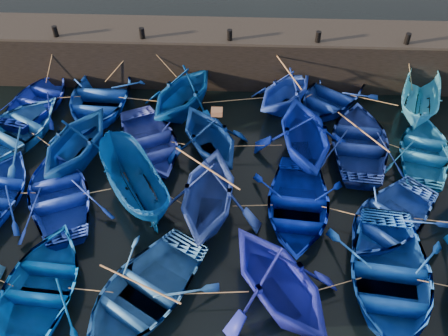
{
  "coord_description": "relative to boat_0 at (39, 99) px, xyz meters",
  "views": [
    {
      "loc": [
        0.56,
        -10.7,
        14.46
      ],
      "look_at": [
        0.0,
        3.2,
        0.7
      ],
      "focal_mm": 40.0,
      "sensor_mm": 36.0,
      "label": 1
    }
  ],
  "objects": [
    {
      "name": "boat_18",
      "position": [
        14.83,
        -6.61,
        0.02
      ],
      "size": [
        5.64,
        5.69,
        0.97
      ],
      "primitive_type": "imported",
      "rotation": [
        0.0,
        0.0,
        -0.75
      ],
      "color": "#173F9E",
      "rests_on": "ground"
    },
    {
      "name": "boat_23",
      "position": [
        10.69,
        -9.85,
        0.78
      ],
      "size": [
        5.99,
        6.17,
        2.48
      ],
      "primitive_type": "imported",
      "rotation": [
        0.0,
        0.0,
        0.58
      ],
      "color": "#141EA3",
      "rests_on": "ground"
    },
    {
      "name": "boat_1",
      "position": [
        2.83,
        0.17,
        0.13
      ],
      "size": [
        4.32,
        5.88,
        1.19
      ],
      "primitive_type": "imported",
      "rotation": [
        0.0,
        0.0,
        -0.04
      ],
      "color": "#0D3AA2",
      "rests_on": "ground"
    },
    {
      "name": "quay_top",
      "position": [
        8.79,
        2.85,
        2.1
      ],
      "size": [
        26.0,
        2.5,
        0.12
      ],
      "primitive_type": "cube",
      "color": "black",
      "rests_on": "quay_wall"
    },
    {
      "name": "bollard_3",
      "position": [
        12.79,
        1.95,
        2.41
      ],
      "size": [
        0.24,
        0.24,
        0.5
      ],
      "primitive_type": "cylinder",
      "color": "black",
      "rests_on": "quay_top"
    },
    {
      "name": "boat_10",
      "position": [
        12.04,
        -2.85,
        0.78
      ],
      "size": [
        4.57,
        5.14,
        2.48
      ],
      "primitive_type": "imported",
      "rotation": [
        0.0,
        0.0,
        3.25
      ],
      "color": "#03188F",
      "rests_on": "ground"
    },
    {
      "name": "boat_2",
      "position": [
        6.75,
        -0.1,
        0.69
      ],
      "size": [
        5.4,
        5.65,
        2.31
      ],
      "primitive_type": "imported",
      "rotation": [
        0.0,
        0.0,
        -0.49
      ],
      "color": "navy",
      "rests_on": "ground"
    },
    {
      "name": "boat_16",
      "position": [
        8.28,
        -6.29,
        0.77
      ],
      "size": [
        4.44,
        5.03,
        2.46
      ],
      "primitive_type": "imported",
      "rotation": [
        0.0,
        0.0,
        -0.09
      ],
      "color": "navy",
      "rests_on": "ground"
    },
    {
      "name": "boat_14",
      "position": [
        2.62,
        -5.92,
        0.05
      ],
      "size": [
        5.12,
        5.86,
        1.01
      ],
      "primitive_type": "imported",
      "rotation": [
        0.0,
        0.0,
        3.54
      ],
      "color": "#1633C4",
      "rests_on": "ground"
    },
    {
      "name": "boat_24",
      "position": [
        14.35,
        -9.2,
        0.13
      ],
      "size": [
        4.69,
        6.11,
        1.18
      ],
      "primitive_type": "imported",
      "rotation": [
        0.0,
        0.0,
        -0.12
      ],
      "color": "#0C43B5",
      "rests_on": "ground"
    },
    {
      "name": "boat_11",
      "position": [
        14.45,
        -2.48,
        0.07
      ],
      "size": [
        4.2,
        5.49,
        1.06
      ],
      "primitive_type": "imported",
      "rotation": [
        0.0,
        0.0,
        3.03
      ],
      "color": "navy",
      "rests_on": "ground"
    },
    {
      "name": "boat_22",
      "position": [
        6.4,
        -10.05,
        0.08
      ],
      "size": [
        5.91,
        6.37,
        1.08
      ],
      "primitive_type": "imported",
      "rotation": [
        0.0,
        0.0,
        -0.56
      ],
      "color": "#1E5593",
      "rests_on": "ground"
    },
    {
      "name": "boat_5",
      "position": [
        17.45,
        0.05,
        0.39
      ],
      "size": [
        2.97,
        4.71,
        1.71
      ],
      "primitive_type": "imported",
      "rotation": [
        0.0,
        0.0,
        -0.32
      ],
      "color": "#2E88D6",
      "rests_on": "ground"
    },
    {
      "name": "boat_15",
      "position": [
        5.44,
        -5.6,
        0.45
      ],
      "size": [
        3.97,
        4.92,
        1.81
      ],
      "primitive_type": "imported",
      "rotation": [
        0.0,
        0.0,
        3.7
      ],
      "color": "navy",
      "rests_on": "ground"
    },
    {
      "name": "wooden_crate",
      "position": [
        8.45,
        -3.0,
        1.87
      ],
      "size": [
        0.45,
        0.38,
        0.22
      ],
      "primitive_type": "cube",
      "color": "brown",
      "rests_on": "boat_9"
    },
    {
      "name": "boat_8",
      "position": [
        5.6,
        -2.84,
        0.02
      ],
      "size": [
        5.03,
        5.66,
        0.97
      ],
      "primitive_type": "imported",
      "rotation": [
        0.0,
        0.0,
        0.45
      ],
      "color": "#2638A8",
      "rests_on": "ground"
    },
    {
      "name": "loose_oars",
      "position": [
        10.14,
        -4.6,
        1.22
      ],
      "size": [
        10.31,
        12.55,
        1.46
      ],
      "color": "#99724C",
      "rests_on": "ground"
    },
    {
      "name": "quay_wall",
      "position": [
        8.79,
        2.85,
        0.79
      ],
      "size": [
        26.0,
        2.5,
        2.5
      ],
      "primitive_type": "cube",
      "color": "black",
      "rests_on": "ground"
    },
    {
      "name": "boat_9",
      "position": [
        8.15,
        -3.0,
        0.65
      ],
      "size": [
        5.2,
        5.44,
        2.22
      ],
      "primitive_type": "imported",
      "rotation": [
        0.0,
        0.0,
        3.63
      ],
      "color": "navy",
      "rests_on": "ground"
    },
    {
      "name": "bollard_1",
      "position": [
        4.79,
        1.95,
        2.41
      ],
      "size": [
        0.24,
        0.24,
        0.5
      ],
      "primitive_type": "cylinder",
      "color": "black",
      "rests_on": "quay_top"
    },
    {
      "name": "bollard_4",
      "position": [
        16.79,
        1.95,
        2.41
      ],
      "size": [
        0.24,
        0.24,
        0.5
      ],
      "primitive_type": "cylinder",
      "color": "black",
      "rests_on": "quay_top"
    },
    {
      "name": "boat_3",
      "position": [
        11.42,
        0.42,
        0.54
      ],
      "size": [
        4.95,
        5.03,
        2.01
      ],
      "primitive_type": "imported",
      "rotation": [
        0.0,
        0.0,
        -0.67
      ],
      "color": "blue",
      "rests_on": "ground"
    },
    {
      "name": "bollard_2",
      "position": [
        8.79,
        1.95,
        2.41
      ],
      "size": [
        0.24,
        0.24,
        0.5
      ],
      "primitive_type": "cylinder",
      "color": "black",
      "rests_on": "quay_top"
    },
    {
      "name": "bollard_0",
      "position": [
        0.79,
        1.95,
        2.41
      ],
      "size": [
        0.24,
        0.24,
        0.5
      ],
      "primitive_type": "cylinder",
      "color": "black",
      "rests_on": "quay_top"
    },
    {
      "name": "boat_21",
      "position": [
        3.15,
        -9.95,
        0.06
      ],
      "size": [
        3.93,
        5.24,
        1.04
      ],
      "primitive_type": "imported",
      "rotation": [
        0.0,
        0.0,
        3.07
      ],
      "color": "#0046A6",
      "rests_on": "ground"
    },
    {
      "name": "boat_0",
      "position": [
        0.0,
        0.0,
        0.0
      ],
      "size": [
        4.25,
        5.13,
        0.92
      ],
      "primitive_type": "imported",
      "rotation": [
        0.0,
        0.0,
        2.87
      ],
      "color": "#0D229C",
      "rests_on": "ground"
    },
    {
      "name": "boat_7",
      "position": [
        2.79,
        -3.57,
        0.7
      ],
      "size": [
        4.94,
        5.34,
        2.32
      ],
      "primitive_type": "imported",
      "rotation": [
        0.0,
        0.0,
        2.84
      ],
      "color": "navy",
      "rests_on": "ground"
    },
    {
      "name": "mooring_ropes",
      "position": [
        8.67,
        -2.74,
        0.41
      ],
      "size": [
        17.51,
        12.05,
        2.1
      ],
      "color": "tan",
      "rests_on": "ground"
    },
    {
      "name": "boat_17",
      "position": [
        11.56,
        -6.17,
        0.05
      ],
      "size": [
        3.99,
        5.27,
        1.03
      ],
      "primitive_type": "imported",
      "rotation": [
        0.0,
        0.0,
        -0.09
      ],
      "color": "#001797",
      "rests_on": "ground"
    },
    {
      "name": "boat_4",
      "position": [
        13.59,
        0.76,
        0.04
      ],
      "size": [
        5.64,
        5.92,
        1.0
      ],
      "primitive_type": "imported",
      "rotation": [
        0.0,
        0.0,
        -0.64
      ],
      "color": "navy",
      "rests_on": "ground"
    },
    {
      "name": "boat_6",
      "position": [
        -0.39,
        -2.51,
        0.1
      ],
      "size": [
        6.01,
        6.59,
        1.12
      ],
      "primitive_type": "imported",
      "rotation": [
        0.0,
        0.0,
        2.63
      ],
      "color": "blue",
      "rests_on": "ground"
    },
    {
      "name": "boat_12",
      "position": [
        17.07,
        -2.9,
        0.01
      ],
      "size": [
        4.23,
        5.15,
        0.93
      ],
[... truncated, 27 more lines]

